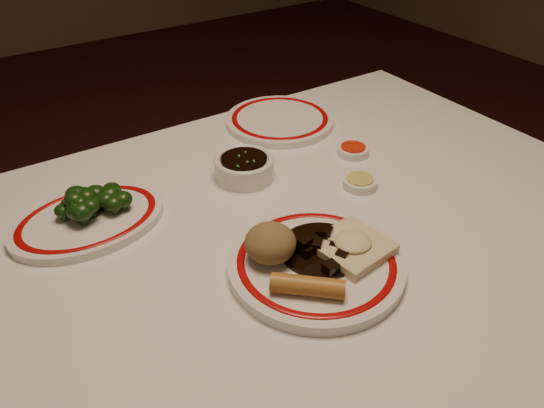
% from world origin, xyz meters
% --- Properties ---
extents(dining_table, '(1.20, 0.90, 0.75)m').
position_xyz_m(dining_table, '(0.00, 0.00, 0.66)').
color(dining_table, white).
rests_on(dining_table, ground).
extents(main_plate, '(0.30, 0.30, 0.02)m').
position_xyz_m(main_plate, '(-0.05, -0.10, 0.76)').
color(main_plate, white).
rests_on(main_plate, dining_table).
extents(rice_mound, '(0.08, 0.08, 0.06)m').
position_xyz_m(rice_mound, '(-0.10, -0.06, 0.80)').
color(rice_mound, olive).
rests_on(rice_mound, main_plate).
extents(spring_roll, '(0.09, 0.09, 0.03)m').
position_xyz_m(spring_roll, '(-0.10, -0.15, 0.78)').
color(spring_roll, '#B0762B').
rests_on(spring_roll, main_plate).
extents(fried_wonton, '(0.11, 0.11, 0.03)m').
position_xyz_m(fried_wonton, '(0.01, -0.12, 0.78)').
color(fried_wonton, beige).
rests_on(fried_wonton, main_plate).
extents(stirfry_heap, '(0.13, 0.13, 0.03)m').
position_xyz_m(stirfry_heap, '(-0.03, -0.09, 0.78)').
color(stirfry_heap, black).
rests_on(stirfry_heap, main_plate).
extents(broccoli_plate, '(0.26, 0.23, 0.02)m').
position_xyz_m(broccoli_plate, '(-0.30, 0.20, 0.76)').
color(broccoli_plate, white).
rests_on(broccoli_plate, dining_table).
extents(broccoli_pile, '(0.12, 0.09, 0.05)m').
position_xyz_m(broccoli_pile, '(-0.29, 0.20, 0.79)').
color(broccoli_pile, '#23471C').
rests_on(broccoli_pile, broccoli_plate).
extents(soy_bowl, '(0.11, 0.11, 0.04)m').
position_xyz_m(soy_bowl, '(-0.01, 0.18, 0.77)').
color(soy_bowl, white).
rests_on(soy_bowl, dining_table).
extents(sweet_sour_dish, '(0.06, 0.06, 0.02)m').
position_xyz_m(sweet_sour_dish, '(0.23, 0.13, 0.76)').
color(sweet_sour_dish, white).
rests_on(sweet_sour_dish, dining_table).
extents(mustard_dish, '(0.06, 0.06, 0.02)m').
position_xyz_m(mustard_dish, '(0.16, 0.03, 0.76)').
color(mustard_dish, white).
rests_on(mustard_dish, dining_table).
extents(far_plate, '(0.25, 0.25, 0.02)m').
position_xyz_m(far_plate, '(0.18, 0.33, 0.76)').
color(far_plate, white).
rests_on(far_plate, dining_table).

